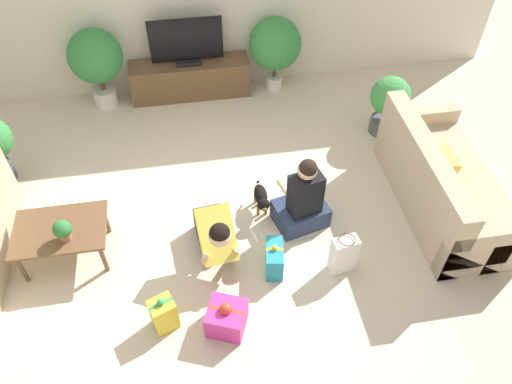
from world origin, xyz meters
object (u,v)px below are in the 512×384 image
Objects in this scene: gift_box_b at (274,258)px; gift_box_c at (164,314)px; tv at (186,44)px; gift_bag_a at (344,255)px; coffee_table at (60,232)px; tv_console at (190,79)px; person_sitting at (303,201)px; sofa_right at (442,185)px; gift_box_a at (227,318)px; potted_plant_back_right at (275,45)px; potted_plant_back_left at (96,59)px; potted_plant_corner_right at (389,102)px; person_kneeling at (215,234)px; tabletop_plant at (63,230)px; dog at (261,198)px.

gift_box_b is 0.88× the size of gift_box_c.
tv is 2.02× the size of gift_bag_a.
tv_console is (1.41, 2.52, -0.12)m from coffee_table.
gift_box_c is at bearing 19.14° from person_sitting.
tv is 2.59× the size of gift_box_b.
tv reaches higher than gift_box_c.
tv is at bearing -90.90° from tv_console.
sofa_right reaches higher than gift_box_c.
gift_box_c reaches higher than gift_box_a.
potted_plant_back_right is at bearing 91.67° from gift_bag_a.
gift_box_c is (0.64, -3.39, -0.51)m from potted_plant_back_left.
tv reaches higher than coffee_table.
gift_box_b is (1.98, -0.49, -0.21)m from coffee_table.
coffee_table is 2.05m from gift_box_b.
tv_console is 1.22m from potted_plant_back_left.
gift_box_b is at bearing -133.73° from potted_plant_corner_right.
tv_console is 3.06m from gift_box_b.
person_kneeling reaches higher than gift_box_c.
tabletop_plant is at bearing -10.09° from person_sitting.
sofa_right reaches higher than tv_console.
tv_console is 3.47m from gift_box_c.
sofa_right is 1.83× the size of potted_plant_back_right.
potted_plant_back_left is 3.00× the size of gift_box_b.
tabletop_plant reaches higher than gift_box_c.
tv is at bearing 60.78° from coffee_table.
potted_plant_back_right is 3.58m from tabletop_plant.
tv_console is 1.21m from potted_plant_back_right.
dog is at bearing 37.76° from person_kneeling.
person_kneeling is at bearing 3.47° from person_sitting.
coffee_table is at bearing 167.25° from gift_bag_a.
tv_console reaches higher than gift_box_b.
sofa_right is 1.20× the size of tv_console.
potted_plant_back_right reaches higher than person_sitting.
gift_box_b is (-0.00, -0.75, -0.06)m from dog.
person_sitting reaches higher than gift_box_b.
tv is 3.60m from gift_box_a.
potted_plant_back_left is at bearing 127.40° from dog.
gift_box_b is (-1.75, -1.83, -0.30)m from potted_plant_corner_right.
sofa_right is 4.67× the size of gift_box_c.
potted_plant_back_right reaches higher than person_kneeling.
potted_plant_back_right is at bearing 64.36° from gift_box_c.
sofa_right is 2.45m from person_kneeling.
gift_box_b is at bearing 39.13° from person_sitting.
dog is at bearing -75.63° from tv.
tabletop_plant is (-3.65, -1.47, 0.08)m from potted_plant_corner_right.
tv reaches higher than person_kneeling.
person_kneeling reaches higher than gift_box_b.
gift_box_a is 1.86× the size of tabletop_plant.
gift_box_a reaches higher than dog.
tv reaches higher than sofa_right.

